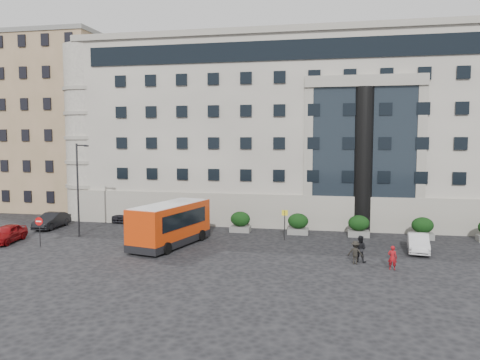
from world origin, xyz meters
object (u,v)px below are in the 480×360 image
object	(u,v)px
parked_car_d	(108,206)
pedestrian_a	(392,258)
bus_stop_sign	(285,220)
minibus	(170,223)
parked_car_c	(128,213)
parked_car_a	(7,234)
pedestrian_c	(355,252)
hedge_b	(240,222)
hedge_e	(422,228)
white_taxi	(418,243)
street_lamp	(78,186)
pedestrian_b	(360,249)
hedge_c	(298,224)
no_entry_sign	(39,226)
hedge_a	(185,220)
red_truck	(122,202)
hedge_d	(359,226)
parked_car_b	(52,220)

from	to	relation	value
parked_car_d	pedestrian_a	distance (m)	34.32
parked_car_d	bus_stop_sign	bearing A→B (deg)	-25.65
minibus	parked_car_c	distance (m)	13.30
parked_car_a	pedestrian_c	world-z (taller)	pedestrian_c
hedge_b	hedge_e	xyz separation A→B (m)	(15.60, 0.00, 0.00)
hedge_b	white_taxi	distance (m)	15.25
street_lamp	parked_car_d	xyz separation A→B (m)	(-3.94, 12.84, -3.67)
parked_car_c	pedestrian_b	distance (m)	25.92
hedge_c	pedestrian_b	world-z (taller)	hedge_c
bus_stop_sign	pedestrian_a	size ratio (longest dim) A/B	1.61
minibus	white_taxi	distance (m)	18.90
no_entry_sign	parked_car_c	xyz separation A→B (m)	(1.50, 12.62, -0.95)
hedge_a	parked_car_d	size ratio (longest dim) A/B	0.37
no_entry_sign	minibus	bearing A→B (deg)	13.40
hedge_e	parked_car_a	xyz separation A→B (m)	(-33.33, -8.03, -0.21)
street_lamp	pedestrian_a	xyz separation A→B (m)	(25.13, -5.40, -3.58)
red_truck	parked_car_d	distance (m)	2.31
bus_stop_sign	minibus	world-z (taller)	minibus
red_truck	parked_car_a	bearing A→B (deg)	-88.38
hedge_e	pedestrian_b	distance (m)	10.26
parked_car_a	white_taxi	xyz separation A→B (m)	(32.20, 3.21, -0.04)
street_lamp	no_entry_sign	world-z (taller)	street_lamp
no_entry_sign	red_truck	bearing A→B (deg)	92.78
pedestrian_b	pedestrian_c	size ratio (longest dim) A/B	1.16
hedge_e	white_taxi	size ratio (longest dim) A/B	0.45
hedge_a	pedestrian_c	world-z (taller)	hedge_a
minibus	parked_car_c	size ratio (longest dim) A/B	1.74
parked_car_c	pedestrian_b	bearing A→B (deg)	-33.22
hedge_a	hedge_d	distance (m)	15.60
hedge_a	bus_stop_sign	bearing A→B (deg)	-16.42
hedge_c	parked_car_c	world-z (taller)	hedge_c
hedge_d	hedge_e	distance (m)	5.20
hedge_b	bus_stop_sign	world-z (taller)	bus_stop_sign
hedge_b	red_truck	world-z (taller)	red_truck
bus_stop_sign	pedestrian_c	xyz separation A→B (m)	(5.43, -6.45, -0.94)
no_entry_sign	pedestrian_b	bearing A→B (deg)	0.48
hedge_b	street_lamp	bearing A→B (deg)	-159.93
hedge_a	street_lamp	distance (m)	9.89
hedge_c	pedestrian_b	distance (m)	9.91
parked_car_b	pedestrian_b	bearing A→B (deg)	-15.84
minibus	pedestrian_c	distance (m)	14.35
white_taxi	parked_car_d	bearing A→B (deg)	164.02
bus_stop_sign	parked_car_d	bearing A→B (deg)	153.12
pedestrian_b	pedestrian_c	world-z (taller)	pedestrian_b
pedestrian_c	hedge_c	bearing A→B (deg)	-51.09
hedge_a	hedge_e	world-z (taller)	same
hedge_e	bus_stop_sign	xyz separation A→B (m)	(-11.30, -2.80, 0.80)
red_truck	pedestrian_c	xyz separation A→B (m)	(24.71, -16.55, -0.54)
minibus	parked_car_c	xyz separation A→B (m)	(-8.38, 10.27, -1.13)
hedge_e	minibus	world-z (taller)	minibus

